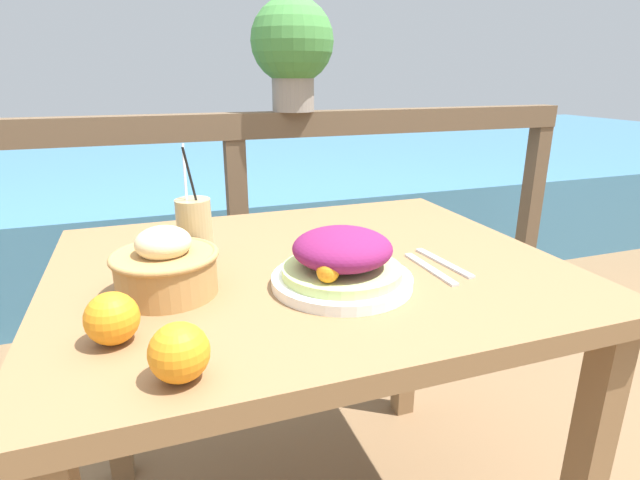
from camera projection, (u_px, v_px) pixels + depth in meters
The scene contains 11 objects.
patio_table at pixel (309, 306), 1.10m from camera, with size 1.05×0.85×0.75m.
railing_fence at pixel (236, 182), 1.82m from camera, with size 2.80×0.08×1.00m.
sea_backdrop at pixel (185, 182), 4.21m from camera, with size 12.00×4.00×0.52m.
salad_plate at pixel (342, 262), 0.93m from camera, with size 0.27×0.27×0.11m.
drink_glass at pixel (195, 233), 1.02m from camera, with size 0.07×0.07×0.25m.
bread_basket at pixel (166, 267), 0.89m from camera, with size 0.19×0.19×0.13m.
potted_plant at pixel (292, 46), 1.74m from camera, with size 0.29×0.29×0.38m.
fork at pixel (430, 269), 1.02m from camera, with size 0.02×0.18×0.00m.
knife at pixel (443, 262), 1.05m from camera, with size 0.03×0.18×0.00m.
orange_near_basket at pixel (112, 318), 0.73m from camera, with size 0.08×0.08×0.08m.
orange_near_glass at pixel (179, 353), 0.64m from camera, with size 0.08×0.08×0.08m.
Camera 1 is at (-0.31, -0.94, 1.13)m, focal length 28.00 mm.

